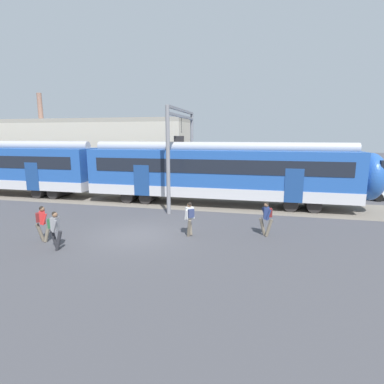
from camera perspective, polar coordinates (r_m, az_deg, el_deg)
name	(u,v)px	position (r m, az deg, el deg)	size (l,w,h in m)	color
ground_plane	(136,235)	(14.94, -10.58, -8.08)	(160.00, 160.00, 0.00)	#424247
track_bed	(77,197)	(25.13, -21.00, -0.91)	(80.00, 4.40, 0.01)	slate
commuter_train	(105,169)	(23.50, -16.31, 4.16)	(38.05, 3.07, 4.73)	silver
pedestrian_red	(42,221)	(15.13, -26.66, -4.91)	(0.70, 0.51, 1.67)	#6B6051
pedestrian_grey	(55,227)	(13.87, -24.66, -6.10)	(0.68, 0.54, 1.67)	#28282D
pedestrian_white	(190,216)	(14.30, -0.43, -4.60)	(0.51, 0.71, 1.67)	#6B6051
pedestrian_navy	(267,216)	(14.75, 14.04, -4.44)	(0.66, 0.54, 1.67)	#6B6051
catenary_gantry	(182,142)	(21.10, -2.00, 9.49)	(0.24, 6.64, 6.53)	gray
background_building	(93,150)	(33.56, -18.27, 7.54)	(20.12, 5.00, 9.20)	beige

